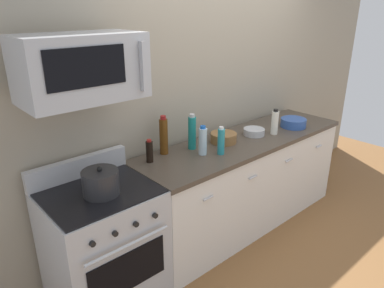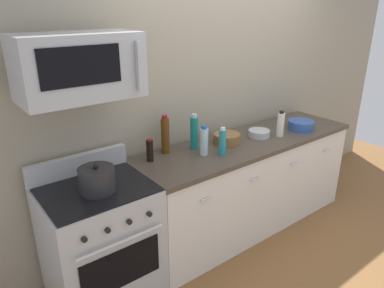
% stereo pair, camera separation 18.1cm
% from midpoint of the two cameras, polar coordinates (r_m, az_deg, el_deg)
% --- Properties ---
extents(ground_plane, '(6.50, 6.50, 0.00)m').
position_cam_midpoint_polar(ground_plane, '(3.83, 6.44, -12.17)').
color(ground_plane, brown).
extents(back_wall, '(5.41, 0.10, 2.70)m').
position_cam_midpoint_polar(back_wall, '(3.56, 2.40, 9.08)').
color(back_wall, '#9E937F').
rests_on(back_wall, ground_plane).
extents(counter_unit, '(2.32, 0.66, 0.92)m').
position_cam_midpoint_polar(counter_unit, '(3.59, 6.75, -6.05)').
color(counter_unit, silver).
rests_on(counter_unit, ground_plane).
extents(range_oven, '(0.76, 0.69, 1.07)m').
position_cam_midpoint_polar(range_oven, '(2.80, -15.71, -15.39)').
color(range_oven, '#B7BABF').
rests_on(range_oven, ground_plane).
extents(microwave, '(0.74, 0.44, 0.40)m').
position_cam_midpoint_polar(microwave, '(2.34, -19.38, 11.41)').
color(microwave, '#B7BABF').
extents(bottle_vinegar_white, '(0.07, 0.07, 0.25)m').
position_cam_midpoint_polar(bottle_vinegar_white, '(3.54, 11.62, 3.38)').
color(bottle_vinegar_white, silver).
rests_on(bottle_vinegar_white, countertop_slab).
extents(bottle_water_clear, '(0.07, 0.07, 0.25)m').
position_cam_midpoint_polar(bottle_water_clear, '(2.99, -0.02, 0.47)').
color(bottle_water_clear, silver).
rests_on(bottle_water_clear, countertop_slab).
extents(bottle_soy_sauce_dark, '(0.06, 0.06, 0.19)m').
position_cam_midpoint_polar(bottle_soy_sauce_dark, '(2.88, -8.59, -1.20)').
color(bottle_soy_sauce_dark, black).
rests_on(bottle_soy_sauce_dark, countertop_slab).
extents(bottle_sparkling_teal, '(0.07, 0.07, 0.32)m').
position_cam_midpoint_polar(bottle_sparkling_teal, '(3.10, -1.67, 1.83)').
color(bottle_sparkling_teal, '#197F7A').
rests_on(bottle_sparkling_teal, countertop_slab).
extents(bottle_dish_soap, '(0.06, 0.06, 0.24)m').
position_cam_midpoint_polar(bottle_dish_soap, '(3.00, 2.94, 0.43)').
color(bottle_dish_soap, teal).
rests_on(bottle_dish_soap, countertop_slab).
extents(bottle_wine_amber, '(0.07, 0.07, 0.33)m').
position_cam_midpoint_polar(bottle_wine_amber, '(3.01, -6.26, 1.27)').
color(bottle_wine_amber, '#59330F').
rests_on(bottle_wine_amber, countertop_slab).
extents(bowl_wooden_salad, '(0.24, 0.24, 0.09)m').
position_cam_midpoint_polar(bowl_wooden_salad, '(3.29, 3.47, 1.06)').
color(bowl_wooden_salad, brown).
rests_on(bowl_wooden_salad, countertop_slab).
extents(bowl_blue_mixing, '(0.26, 0.26, 0.09)m').
position_cam_midpoint_polar(bowl_blue_mixing, '(3.82, 14.54, 3.34)').
color(bowl_blue_mixing, '#2D519E').
rests_on(bowl_blue_mixing, countertop_slab).
extents(bowl_steel_prep, '(0.21, 0.21, 0.06)m').
position_cam_midpoint_polar(bowl_steel_prep, '(3.51, 8.39, 1.96)').
color(bowl_steel_prep, '#B2B5BA').
rests_on(bowl_steel_prep, countertop_slab).
extents(stockpot, '(0.24, 0.24, 0.20)m').
position_cam_midpoint_polar(stockpot, '(2.48, -16.39, -5.93)').
color(stockpot, '#262628').
rests_on(stockpot, range_oven).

